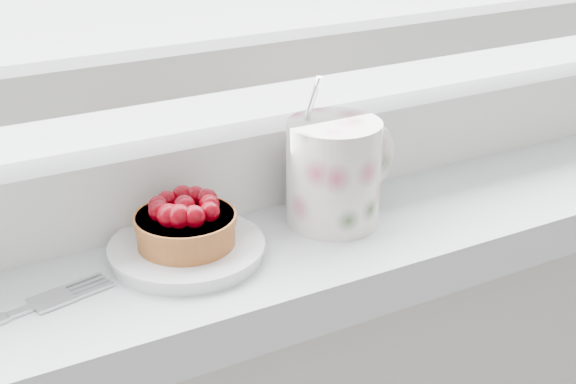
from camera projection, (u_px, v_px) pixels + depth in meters
saucer at (187, 250)px, 0.63m from camera, size 0.12×0.12×0.01m
raspberry_tart at (185, 222)px, 0.62m from camera, size 0.08×0.08×0.04m
floral_mug at (336, 170)px, 0.68m from camera, size 0.12×0.10×0.13m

